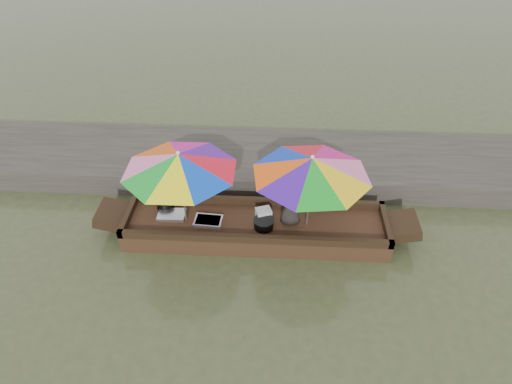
# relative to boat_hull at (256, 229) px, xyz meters

# --- Properties ---
(water) EXTENTS (80.00, 80.00, 0.00)m
(water) POSITION_rel_boat_hull_xyz_m (0.00, 0.00, -0.17)
(water) COLOR #394126
(water) RESTS_ON ground
(dock) EXTENTS (22.00, 2.20, 0.50)m
(dock) POSITION_rel_boat_hull_xyz_m (0.00, 2.20, 0.08)
(dock) COLOR #2D2B26
(dock) RESTS_ON ground
(boat_hull) EXTENTS (5.01, 1.20, 0.35)m
(boat_hull) POSITION_rel_boat_hull_xyz_m (0.00, 0.00, 0.00)
(boat_hull) COLOR #3C2719
(boat_hull) RESTS_ON water
(cooking_pot) EXTENTS (0.34, 0.34, 0.18)m
(cooking_pot) POSITION_rel_boat_hull_xyz_m (-1.81, 0.35, 0.27)
(cooking_pot) COLOR black
(cooking_pot) RESTS_ON boat_hull
(tray_crayfish) EXTENTS (0.55, 0.40, 0.09)m
(tray_crayfish) POSITION_rel_boat_hull_xyz_m (-0.90, -0.08, 0.22)
(tray_crayfish) COLOR silver
(tray_crayfish) RESTS_ON boat_hull
(tray_scallop) EXTENTS (0.53, 0.37, 0.06)m
(tray_scallop) POSITION_rel_boat_hull_xyz_m (-1.64, 0.09, 0.21)
(tray_scallop) COLOR silver
(tray_scallop) RESTS_ON boat_hull
(charcoal_grill) EXTENTS (0.37, 0.37, 0.17)m
(charcoal_grill) POSITION_rel_boat_hull_xyz_m (0.16, -0.14, 0.26)
(charcoal_grill) COLOR black
(charcoal_grill) RESTS_ON boat_hull
(supply_bag) EXTENTS (0.34, 0.30, 0.26)m
(supply_bag) POSITION_rel_boat_hull_xyz_m (0.15, 0.07, 0.30)
(supply_bag) COLOR silver
(supply_bag) RESTS_ON boat_hull
(vendor) EXTENTS (0.49, 0.32, 1.01)m
(vendor) POSITION_rel_boat_hull_xyz_m (0.65, 0.03, 0.68)
(vendor) COLOR black
(vendor) RESTS_ON boat_hull
(umbrella_bow) EXTENTS (2.76, 2.76, 1.55)m
(umbrella_bow) POSITION_rel_boat_hull_xyz_m (-1.34, 0.00, 0.95)
(umbrella_bow) COLOR #5714A5
(umbrella_bow) RESTS_ON boat_hull
(umbrella_stern) EXTENTS (2.62, 2.62, 1.55)m
(umbrella_stern) POSITION_rel_boat_hull_xyz_m (0.97, 0.00, 0.95)
(umbrella_stern) COLOR pink
(umbrella_stern) RESTS_ON boat_hull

